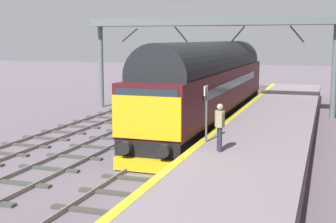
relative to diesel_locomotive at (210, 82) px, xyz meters
name	(u,v)px	position (x,y,z in m)	size (l,w,h in m)	color
ground_plane	(178,149)	(0.00, -5.88, -2.49)	(140.00, 140.00, 0.00)	slate
track_main	(178,148)	(0.00, -5.88, -2.43)	(2.50, 60.00, 0.15)	gray
track_adjacent_west	(105,143)	(-3.58, -5.88, -2.43)	(2.50, 60.00, 0.15)	gray
track_adjacent_far_west	(46,138)	(-6.74, -5.88, -2.43)	(2.50, 60.00, 0.15)	gray
station_platform	(260,144)	(3.60, -5.88, -1.99)	(4.00, 44.00, 1.01)	gray
diesel_locomotive	(210,82)	(0.00, 0.00, 0.00)	(2.74, 19.85, 4.68)	black
platform_number_sign	(206,105)	(1.88, -8.40, -0.09)	(0.10, 0.44, 2.11)	slate
waiting_passenger	(220,123)	(2.69, -9.70, -0.50)	(0.45, 0.47, 1.64)	#292D3C
overhead_footbridge	(209,26)	(-1.32, 4.95, 3.18)	(16.04, 2.00, 6.18)	slate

